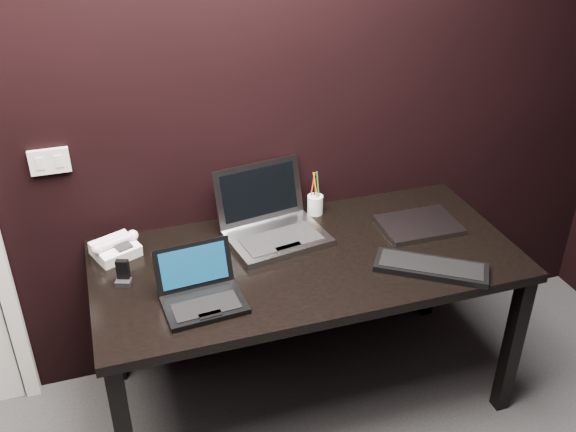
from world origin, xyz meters
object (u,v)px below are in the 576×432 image
object	(u,v)px
desk_phone	(116,248)
pen_cup	(315,204)
netbook	(201,293)
mobile_phone	(123,275)
desk	(307,272)
silver_laptop	(272,225)
closed_laptop	(419,225)
ext_keyboard	(431,267)

from	to	relation	value
desk_phone	pen_cup	size ratio (longest dim) A/B	1.02
netbook	mobile_phone	xyz separation A→B (m)	(-0.26, 0.20, -0.00)
desk	pen_cup	bearing A→B (deg)	64.98
silver_laptop	desk_phone	world-z (taller)	silver_laptop
netbook	closed_laptop	distance (m)	1.02
closed_laptop	pen_cup	xyz separation A→B (m)	(-0.39, 0.25, 0.04)
closed_laptop	mobile_phone	size ratio (longest dim) A/B	3.39
mobile_phone	desk	bearing A→B (deg)	-3.26
netbook	pen_cup	xyz separation A→B (m)	(0.61, 0.48, 0.01)
ext_keyboard	silver_laptop	bearing A→B (deg)	140.02
silver_laptop	mobile_phone	world-z (taller)	silver_laptop
silver_laptop	pen_cup	xyz separation A→B (m)	(0.24, 0.12, -0.00)
silver_laptop	pen_cup	world-z (taller)	silver_laptop
netbook	ext_keyboard	distance (m)	0.89
desk	mobile_phone	world-z (taller)	mobile_phone
netbook	closed_laptop	xyz separation A→B (m)	(0.99, 0.23, -0.03)
silver_laptop	desk_phone	bearing A→B (deg)	176.00
netbook	mobile_phone	bearing A→B (deg)	141.93
silver_laptop	pen_cup	distance (m)	0.27
mobile_phone	pen_cup	distance (m)	0.91
pen_cup	desk	bearing A→B (deg)	-115.02
netbook	ext_keyboard	bearing A→B (deg)	-4.92
ext_keyboard	closed_laptop	xyz separation A→B (m)	(0.11, 0.30, -0.00)
mobile_phone	closed_laptop	bearing A→B (deg)	1.21
desk	silver_laptop	distance (m)	0.25
closed_laptop	pen_cup	world-z (taller)	pen_cup
desk_phone	pen_cup	xyz separation A→B (m)	(0.88, 0.08, 0.01)
netbook	pen_cup	world-z (taller)	pen_cup
netbook	desk_phone	size ratio (longest dim) A/B	1.46
ext_keyboard	pen_cup	size ratio (longest dim) A/B	2.16
closed_laptop	mobile_phone	bearing A→B (deg)	-178.79
closed_laptop	pen_cup	size ratio (longest dim) A/B	1.63
ext_keyboard	desk	bearing A→B (deg)	151.01
desk_phone	mobile_phone	xyz separation A→B (m)	(0.01, -0.20, 0.00)
closed_laptop	mobile_phone	distance (m)	1.25
ext_keyboard	mobile_phone	world-z (taller)	mobile_phone
netbook	silver_laptop	bearing A→B (deg)	43.61
desk_phone	ext_keyboard	bearing A→B (deg)	-22.38
desk	ext_keyboard	world-z (taller)	ext_keyboard
ext_keyboard	closed_laptop	bearing A→B (deg)	70.66
desk	netbook	xyz separation A→B (m)	(-0.46, -0.16, 0.12)
desk	closed_laptop	distance (m)	0.55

